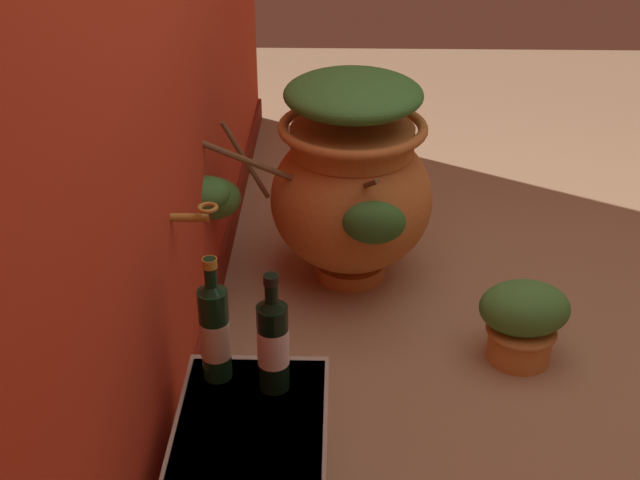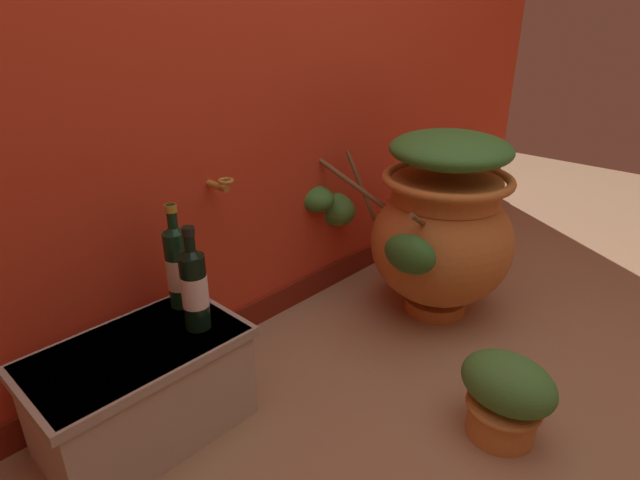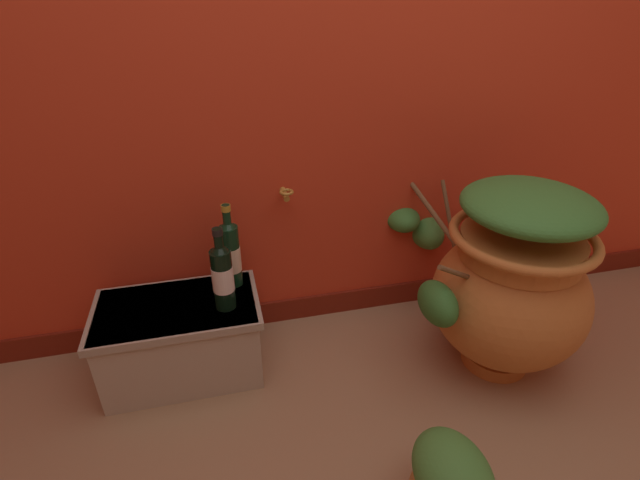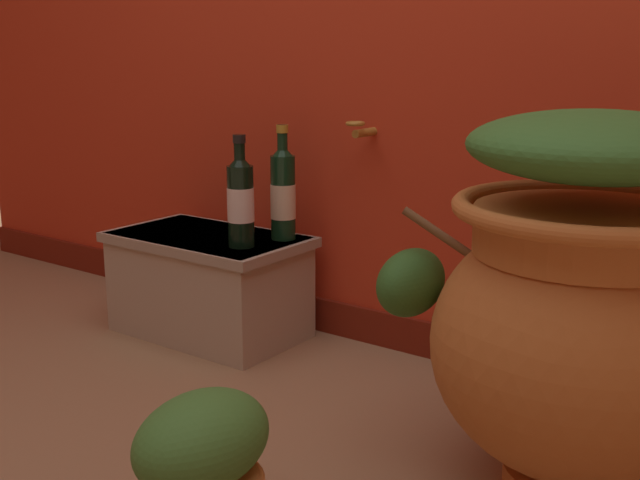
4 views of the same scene
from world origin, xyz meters
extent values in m
plane|color=#9E7A56|center=(0.00, 0.00, 0.00)|extent=(7.00, 7.00, 0.00)
cube|color=maroon|center=(0.00, 1.10, 0.05)|extent=(4.40, 0.02, 0.11)
cylinder|color=#B28433|center=(-0.21, 1.05, 0.66)|extent=(0.02, 0.10, 0.02)
torus|color=#B28433|center=(-0.21, 1.00, 0.69)|extent=(0.06, 0.06, 0.01)
cylinder|color=#C17033|center=(0.58, 0.61, 0.03)|extent=(0.27, 0.27, 0.06)
ellipsoid|color=#C17033|center=(0.58, 0.61, 0.32)|extent=(0.59, 0.59, 0.53)
cylinder|color=#C17033|center=(0.58, 0.61, 0.55)|extent=(0.44, 0.44, 0.09)
torus|color=#C17033|center=(0.58, 0.61, 0.60)|extent=(0.52, 0.52, 0.04)
cylinder|color=brown|center=(0.29, 0.55, 0.52)|extent=(0.15, 0.05, 0.10)
ellipsoid|color=#2D6628|center=(0.24, 0.54, 0.41)|extent=(0.12, 0.21, 0.15)
cylinder|color=brown|center=(0.40, 0.97, 0.55)|extent=(0.12, 0.32, 0.20)
ellipsoid|color=#387A33|center=(0.34, 1.11, 0.46)|extent=(0.15, 0.18, 0.11)
cylinder|color=brown|center=(0.49, 0.98, 0.51)|extent=(0.05, 0.16, 0.30)
ellipsoid|color=#428438|center=(0.46, 1.11, 0.38)|extent=(0.15, 0.23, 0.15)
ellipsoid|color=#387A33|center=(0.58, 0.61, 0.72)|extent=(0.48, 0.48, 0.13)
cube|color=#B2A893|center=(-0.67, 0.86, 0.16)|extent=(0.59, 0.35, 0.33)
cube|color=#A09785|center=(-0.67, 0.86, 0.31)|extent=(0.62, 0.37, 0.03)
cylinder|color=black|center=(-0.49, 0.82, 0.45)|extent=(0.08, 0.08, 0.24)
cone|color=black|center=(-0.49, 0.82, 0.58)|extent=(0.08, 0.08, 0.04)
cylinder|color=black|center=(-0.49, 0.82, 0.61)|extent=(0.03, 0.03, 0.09)
cylinder|color=black|center=(-0.49, 0.82, 0.64)|extent=(0.04, 0.04, 0.02)
cylinder|color=silver|center=(-0.49, 0.82, 0.45)|extent=(0.08, 0.08, 0.10)
cylinder|color=black|center=(-0.45, 0.96, 0.46)|extent=(0.08, 0.08, 0.26)
cone|color=black|center=(-0.45, 0.96, 0.60)|extent=(0.08, 0.08, 0.04)
cylinder|color=black|center=(-0.45, 0.96, 0.63)|extent=(0.03, 0.03, 0.09)
cylinder|color=#B7932D|center=(-0.45, 0.96, 0.66)|extent=(0.04, 0.04, 0.02)
cylinder|color=beige|center=(-0.45, 0.96, 0.44)|extent=(0.08, 0.08, 0.11)
cylinder|color=#CC7F3D|center=(0.08, 0.06, 0.06)|extent=(0.21, 0.21, 0.12)
torus|color=#BB7538|center=(0.08, 0.06, 0.11)|extent=(0.23, 0.23, 0.02)
ellipsoid|color=#428438|center=(0.08, 0.06, 0.19)|extent=(0.21, 0.29, 0.17)
camera|label=1|loc=(-2.16, 0.66, 1.70)|focal=47.50mm
camera|label=2|loc=(-1.21, -0.37, 1.21)|focal=29.10mm
camera|label=3|loc=(-0.48, -0.64, 1.39)|focal=26.02mm
camera|label=4|loc=(1.03, -0.88, 0.89)|focal=44.20mm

